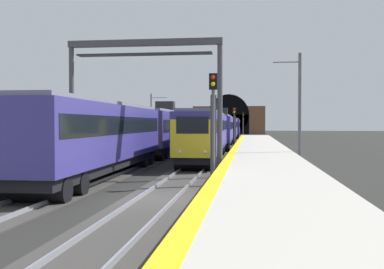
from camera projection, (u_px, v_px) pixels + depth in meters
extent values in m
plane|color=black|center=(159.00, 200.00, 17.56)|extent=(320.00, 320.00, 0.00)
cube|color=#ADA89E|center=(270.00, 189.00, 17.00)|extent=(112.00, 4.32, 1.05)
cube|color=yellow|center=(219.00, 174.00, 17.23)|extent=(112.00, 0.50, 0.01)
cube|color=#383533|center=(159.00, 199.00, 17.56)|extent=(160.00, 2.85, 0.06)
cube|color=gray|center=(141.00, 196.00, 17.65)|extent=(160.00, 0.07, 0.15)
cube|color=gray|center=(177.00, 197.00, 17.46)|extent=(160.00, 0.07, 0.15)
cube|color=#383533|center=(48.00, 197.00, 18.13)|extent=(160.00, 2.82, 0.06)
cube|color=gray|center=(31.00, 194.00, 18.22)|extent=(160.00, 0.07, 0.15)
cube|color=gray|center=(65.00, 195.00, 18.04)|extent=(160.00, 0.07, 0.15)
cube|color=navy|center=(205.00, 132.00, 35.45)|extent=(18.08, 3.03, 2.73)
cube|color=black|center=(205.00, 125.00, 35.43)|extent=(17.36, 3.05, 0.81)
cube|color=slate|center=(205.00, 113.00, 35.41)|extent=(17.53, 2.62, 0.20)
cube|color=black|center=(205.00, 151.00, 35.49)|extent=(17.71, 2.70, 0.50)
cylinder|color=black|center=(195.00, 164.00, 27.90)|extent=(0.94, 2.52, 0.90)
cylinder|color=black|center=(198.00, 162.00, 29.69)|extent=(0.94, 2.52, 0.90)
cylinder|color=black|center=(210.00, 151.00, 41.30)|extent=(0.94, 2.52, 0.90)
cylinder|color=black|center=(212.00, 150.00, 43.09)|extent=(0.94, 2.52, 0.90)
cube|color=yellow|center=(192.00, 139.00, 26.45)|extent=(0.17, 2.62, 2.25)
cube|color=black|center=(192.00, 125.00, 26.38)|extent=(0.07, 1.91, 0.98)
sphere|color=#F2EACC|center=(205.00, 152.00, 26.33)|extent=(0.20, 0.20, 0.20)
sphere|color=#F2EACC|center=(180.00, 152.00, 26.50)|extent=(0.20, 0.20, 0.20)
cube|color=navy|center=(221.00, 129.00, 53.85)|extent=(18.08, 3.03, 2.73)
cube|color=black|center=(221.00, 125.00, 53.84)|extent=(17.36, 3.05, 0.81)
cube|color=slate|center=(221.00, 116.00, 53.81)|extent=(17.53, 2.62, 0.20)
cube|color=black|center=(221.00, 142.00, 53.89)|extent=(17.71, 2.70, 0.50)
cylinder|color=black|center=(217.00, 148.00, 46.17)|extent=(0.94, 2.52, 0.90)
cylinder|color=black|center=(218.00, 147.00, 47.96)|extent=(0.94, 2.52, 0.90)
cylinder|color=black|center=(223.00, 142.00, 59.83)|extent=(0.94, 2.52, 0.90)
cylinder|color=black|center=(223.00, 142.00, 61.62)|extent=(0.94, 2.52, 0.90)
cube|color=navy|center=(228.00, 127.00, 72.25)|extent=(18.08, 3.03, 2.73)
cube|color=black|center=(228.00, 124.00, 72.24)|extent=(17.36, 3.05, 0.86)
cube|color=slate|center=(228.00, 118.00, 72.21)|extent=(17.53, 2.62, 0.20)
cube|color=black|center=(228.00, 137.00, 72.29)|extent=(17.71, 2.70, 0.50)
cylinder|color=black|center=(226.00, 141.00, 64.25)|extent=(0.94, 2.52, 0.90)
cylinder|color=black|center=(227.00, 140.00, 66.03)|extent=(0.94, 2.52, 0.90)
cylinder|color=black|center=(229.00, 138.00, 78.56)|extent=(0.94, 2.52, 0.90)
cylinder|color=black|center=(230.00, 137.00, 80.34)|extent=(0.94, 2.52, 0.90)
cube|color=navy|center=(233.00, 126.00, 90.65)|extent=(18.08, 3.03, 2.73)
cube|color=black|center=(233.00, 125.00, 90.64)|extent=(17.36, 3.05, 0.79)
cube|color=slate|center=(233.00, 119.00, 90.61)|extent=(17.53, 2.62, 0.20)
cube|color=black|center=(233.00, 134.00, 90.69)|extent=(17.71, 2.70, 0.50)
cylinder|color=black|center=(232.00, 137.00, 82.74)|extent=(0.94, 2.52, 0.90)
cylinder|color=black|center=(232.00, 137.00, 84.53)|extent=(0.94, 2.52, 0.90)
cylinder|color=black|center=(233.00, 135.00, 96.86)|extent=(0.94, 2.52, 0.90)
cylinder|color=black|center=(233.00, 135.00, 98.65)|extent=(0.94, 2.52, 0.90)
cube|color=black|center=(221.00, 112.00, 53.80)|extent=(1.33, 1.66, 0.90)
cube|color=navy|center=(100.00, 132.00, 24.38)|extent=(18.12, 2.99, 2.89)
cube|color=black|center=(100.00, 125.00, 24.37)|extent=(17.40, 3.01, 0.91)
cube|color=slate|center=(100.00, 104.00, 24.34)|extent=(17.58, 2.56, 0.20)
cube|color=black|center=(100.00, 163.00, 24.42)|extent=(17.76, 2.65, 0.54)
cylinder|color=black|center=(135.00, 158.00, 32.00)|extent=(1.01, 2.60, 0.98)
cylinder|color=black|center=(128.00, 160.00, 30.21)|extent=(1.01, 2.60, 0.98)
cylinder|color=black|center=(55.00, 184.00, 18.65)|extent=(1.01, 2.60, 0.98)
cylinder|color=black|center=(35.00, 190.00, 16.86)|extent=(1.01, 2.60, 0.98)
cube|color=yellow|center=(140.00, 132.00, 33.41)|extent=(0.15, 2.71, 2.54)
cube|color=black|center=(140.00, 122.00, 33.44)|extent=(0.06, 1.98, 1.04)
sphere|color=#F2EACC|center=(130.00, 145.00, 33.58)|extent=(0.20, 0.20, 0.20)
sphere|color=#F2EACC|center=(150.00, 145.00, 33.40)|extent=(0.20, 0.20, 0.20)
cube|color=navy|center=(165.00, 128.00, 43.05)|extent=(18.12, 2.99, 2.89)
cube|color=black|center=(165.00, 126.00, 43.04)|extent=(17.40, 3.01, 0.99)
cube|color=slate|center=(165.00, 112.00, 43.01)|extent=(17.58, 2.56, 0.20)
cube|color=black|center=(165.00, 146.00, 43.09)|extent=(17.76, 2.65, 0.54)
cylinder|color=black|center=(178.00, 145.00, 51.01)|extent=(1.01, 2.60, 0.98)
cylinder|color=black|center=(175.00, 146.00, 49.22)|extent=(1.01, 2.60, 0.98)
cylinder|color=black|center=(152.00, 154.00, 36.97)|extent=(1.01, 2.60, 0.98)
cylinder|color=black|center=(147.00, 155.00, 35.18)|extent=(1.01, 2.60, 0.98)
cube|color=black|center=(165.00, 106.00, 42.99)|extent=(1.32, 1.70, 0.90)
cylinder|color=#4C4C54|center=(213.00, 139.00, 21.04)|extent=(0.16, 0.16, 4.53)
cube|color=black|center=(213.00, 82.00, 20.97)|extent=(0.20, 0.38, 0.75)
cube|color=#4C4C54|center=(213.00, 138.00, 21.17)|extent=(0.04, 0.28, 4.08)
sphere|color=red|center=(213.00, 77.00, 20.83)|extent=(0.20, 0.20, 0.20)
sphere|color=yellow|center=(213.00, 84.00, 20.84)|extent=(0.20, 0.20, 0.20)
cylinder|color=#38383D|center=(234.00, 133.00, 48.56)|extent=(0.16, 0.16, 3.91)
cube|color=black|center=(234.00, 111.00, 48.50)|extent=(0.20, 0.38, 0.75)
cube|color=#38383D|center=(234.00, 133.00, 48.70)|extent=(0.04, 0.28, 3.52)
sphere|color=red|center=(234.00, 109.00, 48.37)|extent=(0.20, 0.20, 0.20)
sphere|color=yellow|center=(234.00, 112.00, 48.38)|extent=(0.20, 0.20, 0.20)
cylinder|color=#4C4C54|center=(243.00, 126.00, 107.23)|extent=(0.16, 0.16, 4.46)
cube|color=black|center=(243.00, 115.00, 107.16)|extent=(0.20, 0.38, 1.05)
cube|color=#4C4C54|center=(243.00, 126.00, 107.37)|extent=(0.04, 0.28, 4.01)
sphere|color=red|center=(243.00, 113.00, 107.02)|extent=(0.20, 0.20, 0.20)
sphere|color=yellow|center=(243.00, 114.00, 107.03)|extent=(0.20, 0.20, 0.20)
sphere|color=green|center=(243.00, 116.00, 107.04)|extent=(0.20, 0.20, 0.20)
cylinder|color=#3F3F47|center=(72.00, 112.00, 25.33)|extent=(0.28, 0.28, 7.19)
cylinder|color=#3F3F47|center=(220.00, 112.00, 24.27)|extent=(0.28, 0.28, 7.19)
cube|color=#3F3F47|center=(144.00, 43.00, 24.70)|extent=(0.36, 8.57, 0.35)
cube|color=#2D2D33|center=(144.00, 54.00, 24.72)|extent=(0.70, 7.46, 0.08)
cube|color=brown|center=(229.00, 120.00, 122.14)|extent=(2.75, 19.33, 7.49)
cube|color=black|center=(229.00, 124.00, 120.76)|extent=(0.12, 10.83, 5.24)
cylinder|color=black|center=(229.00, 115.00, 120.69)|extent=(0.12, 10.83, 10.83)
cylinder|color=#595B60|center=(151.00, 118.00, 68.22)|extent=(0.22, 0.22, 7.39)
cylinder|color=#595B60|center=(159.00, 98.00, 67.99)|extent=(0.08, 2.39, 0.08)
cylinder|color=#595B60|center=(300.00, 110.00, 30.56)|extent=(0.22, 0.22, 7.70)
cylinder|color=#595B60|center=(286.00, 62.00, 30.59)|extent=(0.08, 1.78, 0.08)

